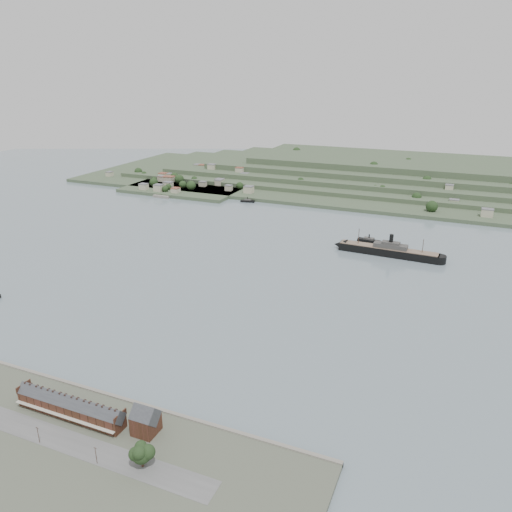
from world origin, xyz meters
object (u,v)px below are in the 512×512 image
at_px(gabled_building, 146,420).
at_px(fig_tree, 142,453).
at_px(terrace_row, 70,407).
at_px(steamship, 385,250).

height_order(gabled_building, fig_tree, gabled_building).
height_order(terrace_row, fig_tree, terrace_row).
xyz_separation_m(terrace_row, steamship, (94.48, 272.74, -2.65)).
distance_m(terrace_row, gabled_building, 37.74).
bearing_deg(fig_tree, gabled_building, 120.66).
relative_size(terrace_row, steamship, 0.59).
relative_size(terrace_row, fig_tree, 5.03).
bearing_deg(gabled_building, terrace_row, -173.88).
bearing_deg(terrace_row, steamship, 70.89).
distance_m(steamship, fig_tree, 290.07).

